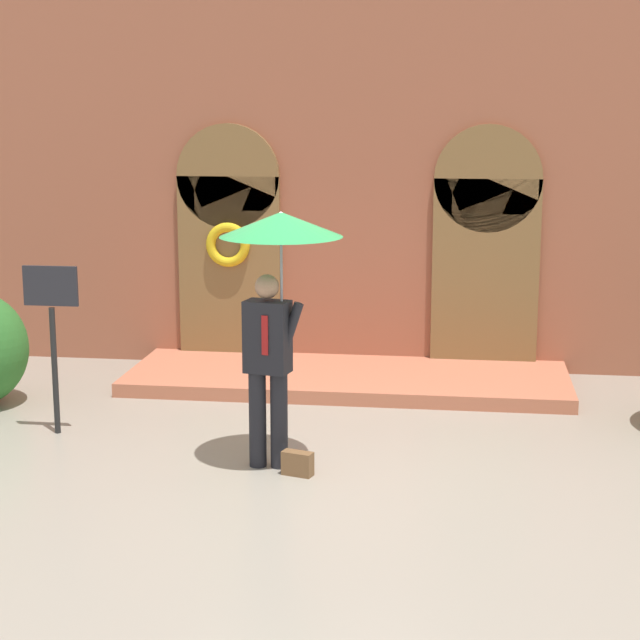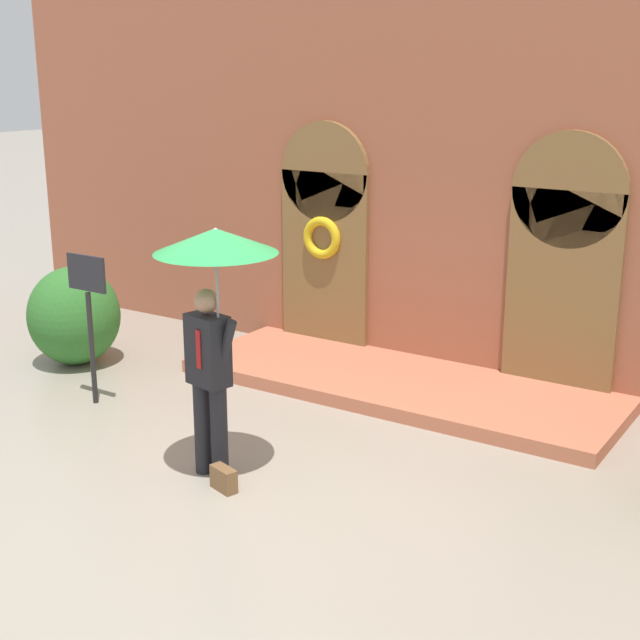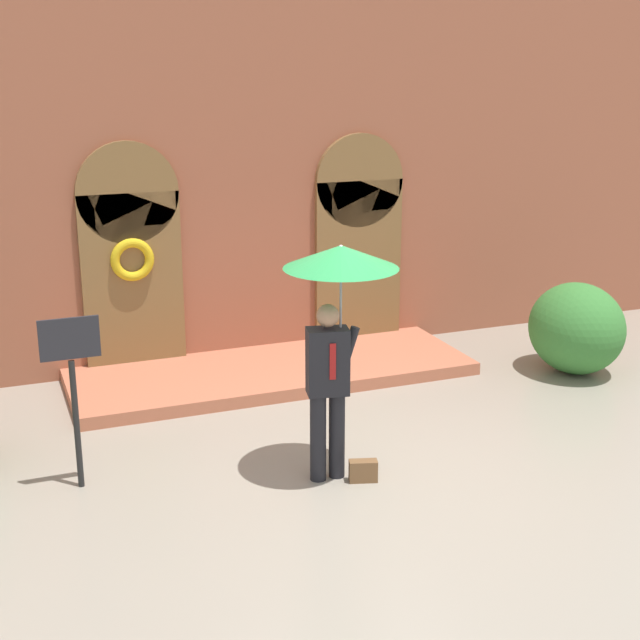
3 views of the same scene
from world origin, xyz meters
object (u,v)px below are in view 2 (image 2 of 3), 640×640
object	(u,v)px
person_with_umbrella	(214,278)
sign_post	(89,304)
shrub_left	(74,316)
handbag	(224,479)

from	to	relation	value
person_with_umbrella	sign_post	xyz separation A→B (m)	(-2.41, 0.71, -0.75)
sign_post	shrub_left	distance (m)	1.63
sign_post	person_with_umbrella	bearing A→B (deg)	-16.46
person_with_umbrella	shrub_left	world-z (taller)	person_with_umbrella
shrub_left	handbag	bearing A→B (deg)	-24.80
sign_post	shrub_left	bearing A→B (deg)	145.16
person_with_umbrella	handbag	size ratio (longest dim) A/B	8.44
handbag	shrub_left	xyz separation A→B (m)	(-3.88, 1.79, 0.52)
person_with_umbrella	shrub_left	distance (m)	4.21
person_with_umbrella	shrub_left	xyz separation A→B (m)	(-3.68, 1.59, -1.28)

